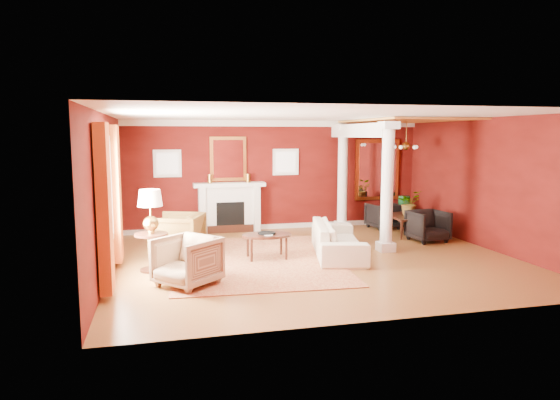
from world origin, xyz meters
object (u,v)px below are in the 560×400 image
object	(u,v)px
side_table	(151,216)
armchair_stripe	(187,259)
coffee_table	(267,236)
sofa	(338,234)
dining_table	(405,219)
armchair_leopard	(178,233)

from	to	relation	value
side_table	armchair_stripe	bearing A→B (deg)	-61.58
side_table	coffee_table	bearing A→B (deg)	9.98
sofa	dining_table	distance (m)	3.01
armchair_leopard	coffee_table	world-z (taller)	armchair_leopard
armchair_stripe	side_table	size ratio (longest dim) A/B	0.60
coffee_table	dining_table	world-z (taller)	dining_table
sofa	armchair_stripe	distance (m)	3.49
armchair_leopard	coffee_table	bearing A→B (deg)	89.49
armchair_leopard	armchair_stripe	world-z (taller)	armchair_leopard
coffee_table	side_table	distance (m)	2.37
armchair_stripe	coffee_table	xyz separation A→B (m)	(1.68, 1.48, 0.01)
armchair_leopard	side_table	xyz separation A→B (m)	(-0.51, -1.08, 0.54)
coffee_table	side_table	world-z (taller)	side_table
sofa	armchair_stripe	world-z (taller)	sofa
sofa	coffee_table	xyz separation A→B (m)	(-1.51, 0.07, 0.00)
side_table	dining_table	world-z (taller)	side_table
coffee_table	dining_table	xyz separation A→B (m)	(3.97, 1.66, -0.07)
dining_table	side_table	bearing A→B (deg)	113.68
dining_table	coffee_table	bearing A→B (deg)	118.12
sofa	coffee_table	size ratio (longest dim) A/B	2.33
armchair_leopard	sofa	bearing A→B (deg)	97.74
sofa	dining_table	world-z (taller)	sofa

